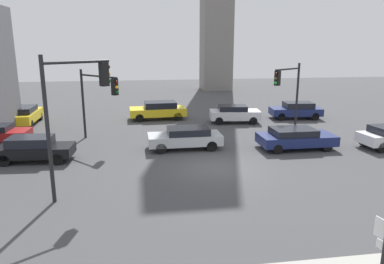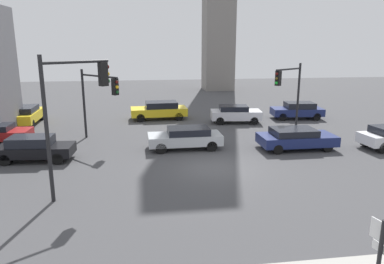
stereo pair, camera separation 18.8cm
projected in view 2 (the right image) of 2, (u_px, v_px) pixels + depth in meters
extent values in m
plane|color=#424244|center=(214.00, 168.00, 18.88)|extent=(93.07, 93.07, 0.00)
cube|color=white|center=(382.00, 249.00, 8.36)|extent=(0.15, 0.56, 0.22)
cylinder|color=black|center=(84.00, 104.00, 24.40)|extent=(0.16, 0.16, 4.65)
cylinder|color=black|center=(99.00, 76.00, 22.76)|extent=(2.54, 2.86, 0.12)
cube|color=black|center=(115.00, 87.00, 21.88)|extent=(0.45, 0.45, 1.00)
sphere|color=#4C0F0C|center=(117.00, 82.00, 21.68)|extent=(0.20, 0.20, 0.20)
sphere|color=yellow|center=(117.00, 87.00, 21.76)|extent=(0.20, 0.20, 0.20)
sphere|color=#14471E|center=(117.00, 92.00, 21.83)|extent=(0.20, 0.20, 0.20)
cylinder|color=black|center=(298.00, 97.00, 26.56)|extent=(0.16, 0.16, 4.93)
cylinder|color=black|center=(289.00, 69.00, 25.11)|extent=(2.46, 1.74, 0.12)
cube|color=black|center=(278.00, 78.00, 24.45)|extent=(0.44, 0.44, 1.00)
sphere|color=#4C0F0C|center=(277.00, 74.00, 24.25)|extent=(0.20, 0.20, 0.20)
sphere|color=#594714|center=(277.00, 78.00, 24.32)|extent=(0.20, 0.20, 0.20)
sphere|color=green|center=(276.00, 83.00, 24.39)|extent=(0.20, 0.20, 0.20)
cylinder|color=black|center=(47.00, 131.00, 14.20)|extent=(0.16, 0.16, 5.91)
cylinder|color=black|center=(76.00, 62.00, 14.51)|extent=(2.41, 1.71, 0.12)
cube|color=black|center=(103.00, 74.00, 15.41)|extent=(0.44, 0.44, 1.00)
sphere|color=#4C0F0C|center=(107.00, 67.00, 15.47)|extent=(0.20, 0.20, 0.20)
sphere|color=yellow|center=(107.00, 74.00, 15.54)|extent=(0.20, 0.20, 0.20)
sphere|color=#14471E|center=(108.00, 81.00, 15.61)|extent=(0.20, 0.20, 0.20)
cube|color=#ADB2B7|center=(185.00, 139.00, 22.16)|extent=(4.48, 1.94, 0.60)
cube|color=black|center=(188.00, 131.00, 22.08)|extent=(2.52, 1.69, 0.45)
cylinder|color=black|center=(161.00, 148.00, 21.27)|extent=(0.65, 0.35, 0.64)
cylinder|color=black|center=(159.00, 141.00, 22.74)|extent=(0.65, 0.35, 0.64)
cylinder|color=black|center=(212.00, 146.00, 21.72)|extent=(0.65, 0.35, 0.64)
cylinder|color=black|center=(207.00, 139.00, 23.19)|extent=(0.65, 0.35, 0.64)
cube|color=yellow|center=(159.00, 111.00, 30.82)|extent=(4.76, 2.29, 0.64)
cube|color=black|center=(161.00, 105.00, 30.73)|extent=(2.69, 1.95, 0.55)
cylinder|color=black|center=(141.00, 118.00, 29.80)|extent=(0.70, 0.41, 0.68)
cylinder|color=black|center=(140.00, 114.00, 31.44)|extent=(0.70, 0.41, 0.68)
cylinder|color=black|center=(179.00, 116.00, 30.35)|extent=(0.70, 0.41, 0.68)
cylinder|color=black|center=(176.00, 113.00, 32.00)|extent=(0.70, 0.41, 0.68)
cube|color=yellow|center=(25.00, 116.00, 28.87)|extent=(2.03, 4.51, 0.70)
cube|color=black|center=(24.00, 110.00, 28.52)|extent=(1.77, 2.53, 0.49)
cylinder|color=black|center=(21.00, 117.00, 30.30)|extent=(0.36, 0.65, 0.65)
cylinder|color=black|center=(41.00, 116.00, 30.54)|extent=(0.36, 0.65, 0.65)
cylinder|color=black|center=(9.00, 125.00, 27.37)|extent=(0.36, 0.65, 0.65)
cylinder|color=black|center=(31.00, 124.00, 27.61)|extent=(0.36, 0.65, 0.65)
cube|color=navy|center=(297.00, 112.00, 30.96)|extent=(4.41, 2.29, 0.61)
cube|color=black|center=(300.00, 105.00, 30.84)|extent=(2.53, 1.87, 0.53)
cylinder|color=black|center=(282.00, 117.00, 30.24)|extent=(0.67, 0.40, 0.64)
cylinder|color=black|center=(278.00, 113.00, 31.72)|extent=(0.67, 0.40, 0.64)
cylinder|color=black|center=(316.00, 117.00, 30.34)|extent=(0.67, 0.40, 0.64)
cylinder|color=black|center=(310.00, 113.00, 31.83)|extent=(0.67, 0.40, 0.64)
cube|color=navy|center=(297.00, 139.00, 22.16)|extent=(4.59, 2.12, 0.59)
cube|color=black|center=(294.00, 132.00, 22.02)|extent=(2.57, 1.86, 0.43)
cylinder|color=black|center=(314.00, 140.00, 23.28)|extent=(0.59, 0.38, 0.58)
cylinder|color=black|center=(327.00, 147.00, 21.62)|extent=(0.59, 0.38, 0.58)
cylinder|color=black|center=(267.00, 141.00, 22.84)|extent=(0.59, 0.38, 0.58)
cylinder|color=black|center=(277.00, 149.00, 21.19)|extent=(0.59, 0.38, 0.58)
cylinder|color=black|center=(24.00, 135.00, 24.24)|extent=(0.65, 0.35, 0.64)
cylinder|color=black|center=(15.00, 141.00, 22.82)|extent=(0.65, 0.35, 0.64)
cube|color=black|center=(36.00, 150.00, 19.89)|extent=(4.13, 1.97, 0.56)
cube|color=black|center=(31.00, 141.00, 19.75)|extent=(2.35, 1.65, 0.55)
cylinder|color=black|center=(65.00, 151.00, 20.74)|extent=(0.65, 0.35, 0.63)
cylinder|color=black|center=(58.00, 159.00, 19.38)|extent=(0.65, 0.35, 0.63)
cylinder|color=black|center=(15.00, 152.00, 20.54)|extent=(0.65, 0.35, 0.63)
cylinder|color=black|center=(5.00, 160.00, 19.18)|extent=(0.65, 0.35, 0.63)
cube|color=silver|center=(236.00, 115.00, 29.38)|extent=(4.18, 2.24, 0.70)
cube|color=black|center=(234.00, 108.00, 29.25)|extent=(2.41, 1.82, 0.44)
cylinder|color=black|center=(251.00, 117.00, 30.20)|extent=(0.67, 0.39, 0.63)
cylinder|color=black|center=(254.00, 121.00, 28.78)|extent=(0.67, 0.39, 0.63)
cylinder|color=black|center=(218.00, 117.00, 30.14)|extent=(0.67, 0.39, 0.63)
cylinder|color=black|center=(220.00, 121.00, 28.72)|extent=(0.67, 0.39, 0.63)
cylinder|color=black|center=(366.00, 141.00, 22.72)|extent=(0.71, 0.38, 0.69)
cylinder|color=black|center=(383.00, 147.00, 21.33)|extent=(0.71, 0.38, 0.69)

